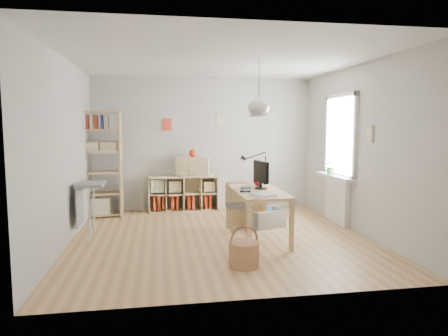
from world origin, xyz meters
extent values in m
plane|color=tan|center=(0.00, 0.00, 0.00)|extent=(4.50, 4.50, 0.00)
plane|color=silver|center=(0.00, 2.25, 1.35)|extent=(4.50, 0.00, 4.50)
plane|color=silver|center=(0.00, -2.25, 1.35)|extent=(4.50, 0.00, 4.50)
plane|color=silver|center=(-2.25, 0.00, 1.35)|extent=(0.00, 4.50, 4.50)
plane|color=silver|center=(2.25, 0.00, 1.35)|extent=(0.00, 4.50, 4.50)
plane|color=white|center=(0.00, 0.00, 2.70)|extent=(4.50, 4.50, 0.00)
cylinder|color=black|center=(0.55, -0.15, 2.36)|extent=(0.01, 0.01, 0.68)
ellipsoid|color=white|center=(0.55, -0.15, 2.00)|extent=(0.32, 0.32, 0.27)
cube|color=white|center=(2.23, 0.60, 1.55)|extent=(0.03, 1.00, 1.30)
cube|color=white|center=(2.21, 0.06, 1.55)|extent=(0.06, 0.08, 1.46)
cube|color=white|center=(2.21, 1.14, 1.55)|extent=(0.06, 0.08, 1.46)
cube|color=white|center=(2.21, 0.60, 2.24)|extent=(0.06, 1.16, 0.08)
cube|color=white|center=(2.21, 0.60, 0.86)|extent=(0.06, 1.16, 0.08)
cube|color=white|center=(2.19, 0.60, 0.40)|extent=(0.10, 0.80, 0.80)
cube|color=white|center=(2.14, 0.60, 0.83)|extent=(0.22, 1.20, 0.06)
cube|color=tan|center=(0.55, -0.15, 0.73)|extent=(0.70, 1.50, 0.04)
cube|color=tan|center=(0.25, -0.85, 0.35)|extent=(0.06, 0.06, 0.71)
cube|color=tan|center=(0.25, 0.55, 0.35)|extent=(0.06, 0.06, 0.71)
cube|color=tan|center=(0.85, -0.85, 0.35)|extent=(0.06, 0.06, 0.71)
cube|color=tan|center=(0.85, 0.55, 0.35)|extent=(0.06, 0.06, 0.71)
cube|color=beige|center=(-0.45, 2.04, 0.01)|extent=(1.40, 0.38, 0.03)
cube|color=beige|center=(-0.45, 2.04, 0.70)|extent=(1.40, 0.38, 0.03)
cube|color=beige|center=(-1.14, 2.04, 0.36)|extent=(0.03, 0.38, 0.72)
cube|color=beige|center=(0.23, 2.04, 0.36)|extent=(0.03, 0.38, 0.72)
cube|color=beige|center=(-0.45, 2.22, 0.36)|extent=(1.40, 0.02, 0.72)
cube|color=maroon|center=(-1.03, 2.06, 0.19)|extent=(0.06, 0.26, 0.30)
cube|color=maroon|center=(-0.94, 2.06, 0.19)|extent=(0.05, 0.26, 0.30)
cube|color=maroon|center=(-0.86, 2.06, 0.19)|extent=(0.05, 0.26, 0.30)
cube|color=maroon|center=(-0.67, 2.06, 0.19)|extent=(0.05, 0.26, 0.30)
cube|color=maroon|center=(-0.58, 2.06, 0.19)|extent=(0.05, 0.26, 0.30)
cube|color=maroon|center=(-0.35, 2.06, 0.19)|extent=(0.06, 0.26, 0.30)
cube|color=maroon|center=(-0.26, 2.06, 0.19)|extent=(0.06, 0.26, 0.30)
cube|color=maroon|center=(0.00, 2.06, 0.19)|extent=(0.06, 0.26, 0.30)
cube|color=maroon|center=(0.09, 2.06, 0.19)|extent=(0.05, 0.26, 0.30)
cube|color=tan|center=(-2.41, 1.80, 1.00)|extent=(0.04, 0.38, 2.00)
cube|color=tan|center=(-1.65, 1.80, 1.00)|extent=(0.04, 0.38, 2.00)
cube|color=tan|center=(-2.03, 1.80, 0.05)|extent=(0.76, 0.38, 0.03)
cube|color=tan|center=(-2.03, 1.80, 0.45)|extent=(0.76, 0.38, 0.03)
cube|color=tan|center=(-2.03, 1.80, 0.85)|extent=(0.76, 0.38, 0.03)
cube|color=tan|center=(-2.03, 1.80, 1.25)|extent=(0.76, 0.38, 0.03)
cube|color=tan|center=(-2.03, 1.80, 1.65)|extent=(0.76, 0.38, 0.03)
cube|color=tan|center=(-2.03, 1.80, 1.98)|extent=(0.76, 0.38, 0.03)
cube|color=navy|center=(-2.31, 1.80, 1.79)|extent=(0.04, 0.18, 0.26)
cube|color=maroon|center=(-2.23, 1.80, 1.79)|extent=(0.04, 0.18, 0.26)
cube|color=#F4E9BA|center=(-2.15, 1.80, 1.79)|extent=(0.04, 0.18, 0.26)
cube|color=maroon|center=(-2.07, 1.80, 1.79)|extent=(0.04, 0.18, 0.26)
cube|color=navy|center=(-1.97, 1.80, 1.79)|extent=(0.04, 0.18, 0.26)
cube|color=#F4E9BA|center=(-1.87, 1.80, 1.79)|extent=(0.04, 0.18, 0.26)
cube|color=gray|center=(-1.97, 0.35, 0.83)|extent=(0.40, 0.55, 0.04)
cylinder|color=white|center=(-1.97, 0.13, 0.41)|extent=(0.03, 0.03, 0.82)
cylinder|color=white|center=(-1.97, 0.57, 0.41)|extent=(0.03, 0.03, 0.82)
cube|color=gray|center=(-2.15, 0.35, 0.50)|extent=(0.02, 0.50, 0.62)
cube|color=gray|center=(0.37, 0.39, 0.41)|extent=(0.41, 0.41, 0.05)
cube|color=tan|center=(0.21, 0.21, 0.19)|extent=(0.03, 0.03, 0.38)
cube|color=tan|center=(0.19, 0.54, 0.19)|extent=(0.03, 0.03, 0.38)
cube|color=tan|center=(0.54, 0.23, 0.19)|extent=(0.03, 0.03, 0.38)
cube|color=tan|center=(0.52, 0.56, 0.19)|extent=(0.03, 0.03, 0.38)
cube|color=tan|center=(0.35, 0.56, 0.61)|extent=(0.38, 0.06, 0.35)
cylinder|color=#956543|center=(0.09, -1.32, 0.15)|extent=(0.37, 0.37, 0.31)
torus|color=#956543|center=(0.09, -1.32, 0.33)|extent=(0.37, 0.12, 0.38)
cube|color=#B0B0AC|center=(0.86, 0.55, 0.01)|extent=(0.68, 0.56, 0.02)
cube|color=#B0B0AC|center=(0.60, 0.46, 0.15)|extent=(0.14, 0.39, 0.30)
cube|color=#B0B0AC|center=(1.13, 0.64, 0.15)|extent=(0.14, 0.39, 0.30)
cube|color=#B0B0AC|center=(0.92, 0.37, 0.15)|extent=(0.56, 0.20, 0.30)
cube|color=#B0B0AC|center=(0.80, 0.73, 0.15)|extent=(0.56, 0.20, 0.30)
cube|color=#B0B0AC|center=(0.75, 0.89, 0.43)|extent=(0.61, 0.36, 0.37)
sphere|color=yellow|center=(0.75, 0.45, 0.22)|extent=(0.13, 0.13, 0.13)
sphere|color=#1747A3|center=(0.94, 0.63, 0.22)|extent=(0.13, 0.13, 0.13)
sphere|color=#C35818|center=(0.85, 0.53, 0.22)|extent=(0.13, 0.13, 0.13)
sphere|color=#2F8330|center=(1.04, 0.53, 0.22)|extent=(0.13, 0.13, 0.13)
cylinder|color=black|center=(0.63, -0.02, 0.76)|extent=(0.20, 0.20, 0.02)
cylinder|color=black|center=(0.63, -0.02, 0.81)|extent=(0.05, 0.05, 0.09)
cube|color=black|center=(0.63, -0.02, 1.02)|extent=(0.12, 0.50, 0.32)
cube|color=black|center=(0.37, -0.11, 0.76)|extent=(0.26, 0.45, 0.02)
cylinder|color=black|center=(0.82, 0.43, 0.77)|extent=(0.07, 0.07, 0.05)
cylinder|color=black|center=(0.82, 0.43, 1.00)|extent=(0.02, 0.02, 0.46)
cone|color=black|center=(0.43, 0.33, 1.21)|extent=(0.11, 0.08, 0.11)
sphere|color=#450911|center=(0.67, 0.30, 0.84)|extent=(0.17, 0.17, 0.17)
cube|color=white|center=(0.50, -0.64, 0.77)|extent=(0.35, 0.39, 0.03)
cube|color=beige|center=(-0.25, 2.04, 0.90)|extent=(0.69, 0.43, 0.37)
ellipsoid|color=#9D230D|center=(-0.25, 2.04, 1.18)|extent=(0.15, 0.15, 0.18)
imported|color=#2E6124|center=(2.12, 0.73, 1.01)|extent=(0.27, 0.23, 0.29)
camera|label=1|loc=(-0.92, -5.97, 1.72)|focal=32.00mm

